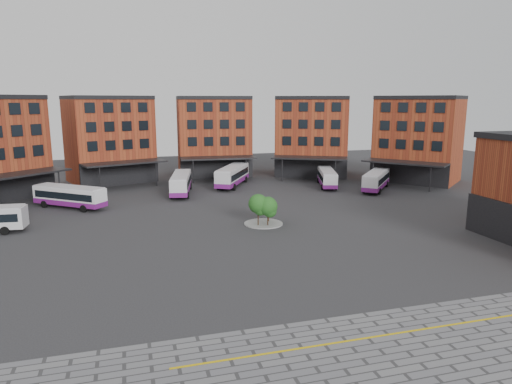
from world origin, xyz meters
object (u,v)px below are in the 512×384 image
object	(u,v)px
bus_b	(70,196)
bus_c	(181,183)
bus_e	(327,177)
bus_f	(376,180)
tree_island	(265,207)
bus_d	(233,175)

from	to	relation	value
bus_b	bus_c	distance (m)	15.97
bus_e	bus_b	bearing A→B (deg)	-154.79
bus_c	bus_f	size ratio (longest dim) A/B	1.17
bus_c	tree_island	bearing A→B (deg)	-59.97
bus_b	bus_e	xyz separation A→B (m)	(38.68, 4.85, -0.09)
bus_d	bus_e	size ratio (longest dim) A/B	1.13
bus_d	bus_e	distance (m)	15.45
bus_c	bus_f	world-z (taller)	bus_c
bus_b	bus_c	bearing A→B (deg)	-32.22
bus_b	bus_e	distance (m)	38.99
bus_b	bus_f	bearing A→B (deg)	-51.63
tree_island	bus_d	bearing A→B (deg)	85.53
bus_d	bus_f	distance (m)	22.96
tree_island	bus_b	bearing A→B (deg)	145.94
bus_c	bus_e	xyz separation A→B (m)	(23.62, -0.48, -0.15)
bus_b	bus_c	world-z (taller)	bus_c
bus_c	bus_b	bearing A→B (deg)	-149.58
bus_b	bus_f	world-z (taller)	bus_f
bus_b	bus_d	bearing A→B (deg)	-29.97
tree_island	bus_c	size ratio (longest dim) A/B	0.40
tree_island	bus_e	distance (m)	25.83
bus_b	bus_c	size ratio (longest dim) A/B	0.87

